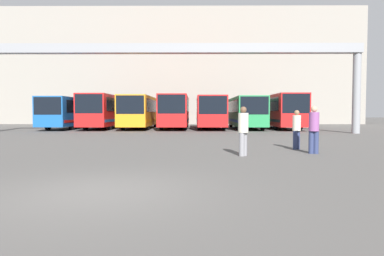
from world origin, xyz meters
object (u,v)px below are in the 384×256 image
at_px(bus_slot_2, 140,110).
at_px(bus_slot_4, 210,111).
at_px(bus_slot_1, 107,110).
at_px(pedestrian_near_center, 297,129).
at_px(bus_slot_6, 280,110).
at_px(bus_slot_5, 245,111).
at_px(pedestrian_near_right, 314,128).
at_px(pedestrian_mid_left, 243,130).
at_px(bus_slot_0, 73,111).
at_px(bus_slot_3, 175,110).

xyz_separation_m(bus_slot_2, bus_slot_4, (6.95, -0.23, -0.02)).
distance_m(bus_slot_1, pedestrian_near_center, 23.79).
bearing_deg(pedestrian_near_center, bus_slot_6, 46.49).
bearing_deg(bus_slot_6, bus_slot_5, -172.17).
height_order(bus_slot_4, pedestrian_near_center, bus_slot_4).
bearing_deg(bus_slot_6, bus_slot_2, 179.97).
height_order(bus_slot_5, pedestrian_near_right, bus_slot_5).
relative_size(bus_slot_4, pedestrian_mid_left, 5.80).
bearing_deg(bus_slot_2, bus_slot_0, 176.98).
bearing_deg(bus_slot_3, bus_slot_2, -174.19).
bearing_deg(bus_slot_2, bus_slot_6, -0.03).
relative_size(bus_slot_4, pedestrian_near_center, 6.20).
bearing_deg(bus_slot_1, bus_slot_6, -1.39).
distance_m(bus_slot_5, bus_slot_6, 3.51).
xyz_separation_m(bus_slot_3, pedestrian_mid_left, (3.74, -21.90, -0.88)).
relative_size(bus_slot_2, bus_slot_4, 1.04).
xyz_separation_m(bus_slot_1, pedestrian_near_center, (13.35, -19.66, -0.96)).
height_order(bus_slot_3, bus_slot_6, bus_slot_6).
distance_m(bus_slot_3, bus_slot_4, 3.53).
relative_size(bus_slot_0, bus_slot_6, 1.07).
bearing_deg(pedestrian_near_right, bus_slot_3, -59.98).
distance_m(bus_slot_3, pedestrian_near_center, 20.64).
bearing_deg(bus_slot_4, bus_slot_1, 176.48).
distance_m(bus_slot_6, pedestrian_near_center, 19.69).
relative_size(bus_slot_5, bus_slot_6, 0.91).
bearing_deg(pedestrian_near_center, bus_slot_3, 76.40).
height_order(bus_slot_6, pedestrian_near_center, bus_slot_6).
relative_size(bus_slot_1, pedestrian_near_center, 6.95).
height_order(bus_slot_1, bus_slot_2, bus_slot_1).
distance_m(bus_slot_2, pedestrian_near_right, 23.15).
bearing_deg(bus_slot_1, bus_slot_5, -3.70).
distance_m(bus_slot_3, pedestrian_mid_left, 22.23).
xyz_separation_m(bus_slot_0, bus_slot_5, (17.39, -0.85, 0.02)).
relative_size(bus_slot_1, bus_slot_3, 1.01).
bearing_deg(pedestrian_mid_left, bus_slot_5, 34.36).
bearing_deg(bus_slot_1, bus_slot_4, -3.52).
bearing_deg(bus_slot_0, pedestrian_mid_left, -57.11).
height_order(bus_slot_3, bus_slot_5, bus_slot_3).
relative_size(bus_slot_6, pedestrian_mid_left, 6.04).
distance_m(bus_slot_3, bus_slot_5, 7.01).
bearing_deg(bus_slot_6, bus_slot_1, 178.61).
relative_size(bus_slot_0, bus_slot_3, 1.00).
bearing_deg(bus_slot_3, bus_slot_5, -6.89).
bearing_deg(bus_slot_2, pedestrian_near_right, -64.19).
bearing_deg(bus_slot_4, bus_slot_6, 1.82).
xyz_separation_m(bus_slot_1, bus_slot_6, (17.39, -0.42, 0.01)).
relative_size(bus_slot_3, bus_slot_4, 1.11).
bearing_deg(pedestrian_mid_left, bus_slot_4, 43.75).
bearing_deg(bus_slot_4, pedestrian_mid_left, -89.30).
height_order(bus_slot_2, bus_slot_5, bus_slot_2).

